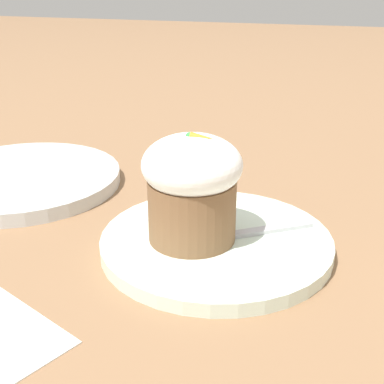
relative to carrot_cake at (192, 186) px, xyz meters
The scene contains 5 objects.
ground_plane 0.07m from the carrot_cake, 23.56° to the left, with size 4.00×4.00×0.00m, color #846042.
dessert_plate 0.06m from the carrot_cake, 23.56° to the left, with size 0.21×0.21×0.01m.
carrot_cake is the anchor object (origin of this frame).
spoon 0.06m from the carrot_cake, 18.72° to the left, with size 0.11×0.08×0.01m.
side_plate 0.26m from the carrot_cake, 158.11° to the left, with size 0.23×0.23×0.02m.
Camera 1 is at (0.10, -0.42, 0.24)m, focal length 50.00 mm.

